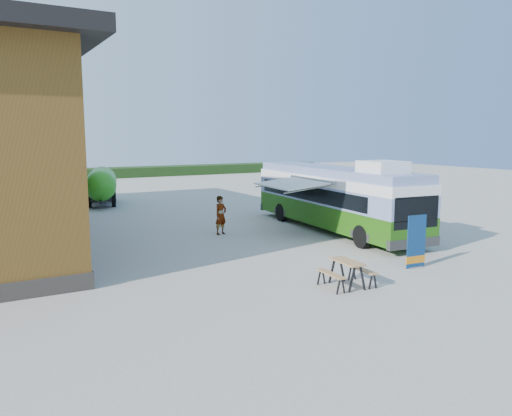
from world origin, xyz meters
TOP-DOWN VIEW (x-y plane):
  - ground at (0.00, 0.00)m, footprint 100.00×100.00m
  - hedge at (8.00, 38.00)m, footprint 40.00×3.00m
  - bus at (5.03, 3.64)m, footprint 3.31×11.04m
  - awning at (2.98, 3.78)m, footprint 2.50×3.68m
  - banner at (3.24, -2.91)m, footprint 0.77×0.23m
  - picnic_table at (-0.07, -3.40)m, footprint 1.43×1.29m
  - person_a at (0.12, 5.36)m, footprint 0.72×0.59m
  - person_b at (-4.89, 11.71)m, footprint 0.94×0.98m
  - slurry_tanker at (-2.22, 17.78)m, footprint 2.83×6.04m

SIDE VIEW (x-z plane):
  - ground at x=0.00m, z-range 0.00..0.00m
  - hedge at x=8.00m, z-range 0.00..1.00m
  - picnic_table at x=-0.07m, z-range 0.19..0.95m
  - banner at x=3.24m, z-range -0.16..1.60m
  - person_b at x=-4.89m, z-range 0.00..1.60m
  - person_a at x=0.12m, z-range 0.00..1.71m
  - slurry_tanker at x=-2.22m, z-range 0.17..2.46m
  - bus at x=5.03m, z-range -0.08..3.27m
  - awning at x=2.98m, z-range 2.21..2.68m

